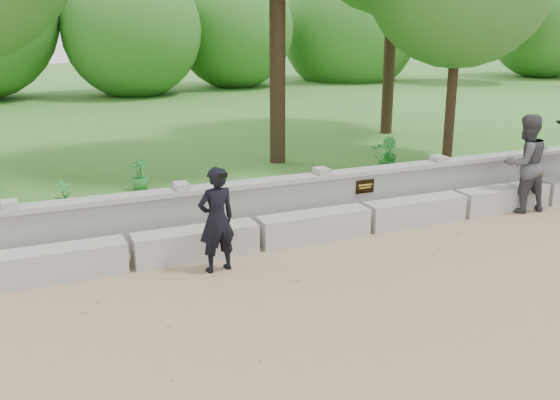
# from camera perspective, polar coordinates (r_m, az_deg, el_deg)

# --- Properties ---
(ground) EXTENTS (80.00, 80.00, 0.00)m
(ground) POSITION_cam_1_polar(r_m,az_deg,el_deg) (9.30, 14.05, -6.22)
(ground) COLOR #94785B
(ground) RESTS_ON ground
(lawn) EXTENTS (40.00, 22.00, 0.25)m
(lawn) POSITION_cam_1_polar(r_m,az_deg,el_deg) (21.66, -9.31, 7.01)
(lawn) COLOR #377126
(lawn) RESTS_ON ground
(concrete_bench) EXTENTS (11.90, 0.45, 0.45)m
(concrete_bench) POSITION_cam_1_polar(r_m,az_deg,el_deg) (10.68, 7.90, -1.68)
(concrete_bench) COLOR #A6A39D
(concrete_bench) RESTS_ON ground
(parapet_wall) EXTENTS (12.50, 0.35, 0.90)m
(parapet_wall) POSITION_cam_1_polar(r_m,az_deg,el_deg) (11.18, 6.07, 0.48)
(parapet_wall) COLOR #9C9A93
(parapet_wall) RESTS_ON ground
(man_main) EXTENTS (0.61, 0.55, 1.53)m
(man_main) POSITION_cam_1_polar(r_m,az_deg,el_deg) (8.80, -5.82, -1.80)
(man_main) COLOR black
(man_main) RESTS_ON ground
(visitor_left) EXTENTS (0.94, 0.76, 1.83)m
(visitor_left) POSITION_cam_1_polar(r_m,az_deg,el_deg) (12.40, 21.49, 3.13)
(visitor_left) COLOR #404045
(visitor_left) RESTS_ON ground
(shrub_a) EXTENTS (0.35, 0.28, 0.57)m
(shrub_a) POSITION_cam_1_polar(r_m,az_deg,el_deg) (11.41, -19.18, 0.35)
(shrub_a) COLOR #2B7E32
(shrub_a) RESTS_ON lawn
(shrub_b) EXTENTS (0.35, 0.41, 0.69)m
(shrub_b) POSITION_cam_1_polar(r_m,az_deg,el_deg) (14.33, 9.92, 4.32)
(shrub_b) COLOR #2B7E32
(shrub_b) RESTS_ON lawn
(shrub_c) EXTENTS (0.63, 0.57, 0.65)m
(shrub_c) POSITION_cam_1_polar(r_m,az_deg,el_deg) (13.49, 9.59, 3.52)
(shrub_c) COLOR #2B7E32
(shrub_c) RESTS_ON lawn
(shrub_d) EXTENTS (0.46, 0.45, 0.61)m
(shrub_d) POSITION_cam_1_polar(r_m,az_deg,el_deg) (12.50, -12.70, 2.27)
(shrub_d) COLOR #2B7E32
(shrub_d) RESTS_ON lawn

